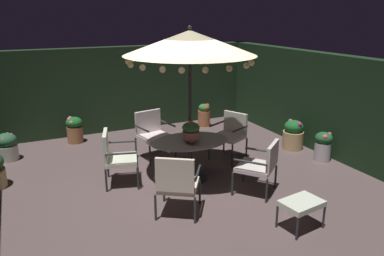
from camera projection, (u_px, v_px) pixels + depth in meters
name	position (u px, v px, depth m)	size (l,w,h in m)	color
ground_plane	(180.00, 182.00, 6.74)	(7.22, 7.57, 0.02)	brown
hedge_backdrop_rear	(123.00, 88.00, 9.56)	(7.22, 0.30, 2.12)	#1C2F1B
hedge_backdrop_right	(331.00, 105.00, 7.83)	(0.30, 7.57, 2.12)	black
patio_dining_table	(190.00, 150.00, 6.71)	(1.43, 1.04, 0.74)	#2A2B2E
patio_umbrella	(190.00, 43.00, 6.16)	(2.23, 2.23, 2.72)	#2C2B2B
centerpiece_planter	(191.00, 131.00, 6.46)	(0.31, 0.31, 0.41)	#AA6949
patio_chair_north	(231.00, 132.00, 7.67)	(0.76, 0.77, 0.96)	#322C33
patio_chair_northeast	(153.00, 131.00, 7.73)	(0.74, 0.73, 0.97)	#323030
patio_chair_east	(115.00, 154.00, 6.51)	(0.71, 0.76, 0.97)	#292C2D
patio_chair_southeast	(177.00, 182.00, 5.46)	(0.84, 0.84, 0.98)	#293232
patio_chair_south	(261.00, 164.00, 6.18)	(0.86, 0.86, 0.91)	#2B2F30
ottoman_footrest	(302.00, 204.00, 5.19)	(0.62, 0.48, 0.42)	#2D2C30
potted_plant_back_left	(323.00, 146.00, 7.61)	(0.35, 0.35, 0.61)	beige
potted_plant_right_near	(293.00, 135.00, 8.29)	(0.45, 0.45, 0.65)	tan
potted_plant_right_far	(204.00, 115.00, 9.99)	(0.33, 0.33, 0.61)	#B26945
potted_plant_back_center	(75.00, 129.00, 8.69)	(0.37, 0.37, 0.62)	#A36B42
potted_plant_left_far	(7.00, 146.00, 7.65)	(0.41, 0.41, 0.57)	beige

